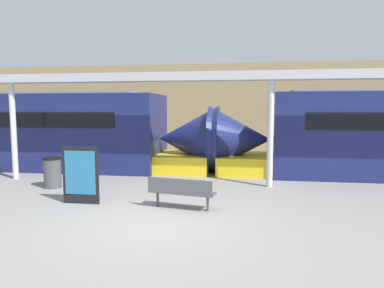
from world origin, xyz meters
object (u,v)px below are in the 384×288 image
at_px(poster_board, 81,175).
at_px(support_column_near, 270,134).
at_px(bench_near, 181,191).
at_px(support_column_far, 14,132).
at_px(trash_bin, 52,172).

bearing_deg(poster_board, support_column_near, 28.29).
bearing_deg(bench_near, poster_board, -172.38).
relative_size(poster_board, support_column_far, 0.45).
relative_size(support_column_near, support_column_far, 1.00).
bearing_deg(poster_board, bench_near, -2.98).
height_order(poster_board, support_column_near, support_column_near).
bearing_deg(trash_bin, support_column_far, 151.79).
bearing_deg(support_column_far, trash_bin, -28.21).
bearing_deg(support_column_far, poster_board, -35.33).
bearing_deg(poster_board, support_column_far, 144.67).
relative_size(trash_bin, support_column_near, 0.29).
relative_size(bench_near, support_column_near, 0.51).
bearing_deg(bench_near, support_column_near, 61.09).
distance_m(trash_bin, support_column_near, 7.06).
xyz_separation_m(bench_near, support_column_far, (-6.58, 2.88, 1.22)).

